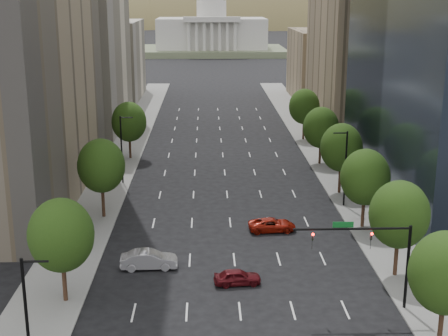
{
  "coord_description": "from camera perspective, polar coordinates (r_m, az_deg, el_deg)",
  "views": [
    {
      "loc": [
        -2.54,
        -14.79,
        24.04
      ],
      "look_at": [
        -0.86,
        43.34,
        8.0
      ],
      "focal_mm": 50.74,
      "sensor_mm": 36.0,
      "label": 1
    }
  ],
  "objects": [
    {
      "name": "tree_left_1",
      "position": [
        70.13,
        -11.0,
        0.19
      ],
      "size": [
        5.2,
        5.2,
        8.97
      ],
      "color": "#382316",
      "rests_on": "ground"
    },
    {
      "name": "tree_right_1",
      "position": [
        56.46,
        15.52,
        -4.07
      ],
      "size": [
        5.2,
        5.2,
        8.75
      ],
      "color": "#382316",
      "rests_on": "ground"
    },
    {
      "name": "tree_left_2",
      "position": [
        95.28,
        -8.55,
        4.14
      ],
      "size": [
        5.2,
        5.2,
        8.68
      ],
      "color": "#382316",
      "rests_on": "ground"
    },
    {
      "name": "filler_right",
      "position": [
        151.19,
        8.97,
        9.15
      ],
      "size": [
        14.0,
        26.0,
        16.0
      ],
      "primitive_type": "cube",
      "color": "#8C7759",
      "rests_on": "ground"
    },
    {
      "name": "streetlight_ln",
      "position": [
        82.78,
        -9.18,
        1.81
      ],
      "size": [
        1.7,
        0.2,
        9.0
      ],
      "color": "black",
      "rests_on": "ground"
    },
    {
      "name": "sidewalk_right",
      "position": [
        80.58,
        11.37,
        -2.19
      ],
      "size": [
        6.0,
        200.0,
        0.15
      ],
      "primitive_type": "cube",
      "color": "slate",
      "rests_on": "ground"
    },
    {
      "name": "tree_right_0",
      "position": [
        46.95,
        19.37,
        -8.91
      ],
      "size": [
        5.2,
        5.2,
        8.39
      ],
      "color": "#382316",
      "rests_on": "ground"
    },
    {
      "name": "streetlight_ls",
      "position": [
        41.2,
        -17.24,
        -13.11
      ],
      "size": [
        1.7,
        0.2,
        9.0
      ],
      "color": "black",
      "rests_on": "ground"
    },
    {
      "name": "midrise_cream_left",
      "position": [
        120.09,
        -12.71,
        11.93
      ],
      "size": [
        14.0,
        30.0,
        35.0
      ],
      "primitive_type": "cube",
      "color": "beige",
      "rests_on": "ground"
    },
    {
      "name": "streetlight_rn",
      "position": [
        74.12,
        10.85,
        0.13
      ],
      "size": [
        1.7,
        0.2,
        9.0
      ],
      "color": "black",
      "rests_on": "ground"
    },
    {
      "name": "car_maroon",
      "position": [
        54.84,
        1.22,
        -9.79
      ],
      "size": [
        4.15,
        1.99,
        1.37
      ],
      "primitive_type": "imported",
      "rotation": [
        0.0,
        0.0,
        1.67
      ],
      "color": "#4E0D12",
      "rests_on": "ground"
    },
    {
      "name": "car_silver",
      "position": [
        58.16,
        -6.78,
        -8.2
      ],
      "size": [
        5.22,
        2.04,
        1.69
      ],
      "primitive_type": "imported",
      "rotation": [
        0.0,
        0.0,
        1.62
      ],
      "color": "#A4A3A8",
      "rests_on": "ground"
    },
    {
      "name": "traffic_signal",
      "position": [
        50.32,
        13.63,
        -7.06
      ],
      "size": [
        9.12,
        0.4,
        7.38
      ],
      "color": "black",
      "rests_on": "ground"
    },
    {
      "name": "sidewalk_left",
      "position": [
        79.6,
        -10.95,
        -2.39
      ],
      "size": [
        6.0,
        200.0,
        0.15
      ],
      "primitive_type": "cube",
      "color": "slate",
      "rests_on": "ground"
    },
    {
      "name": "tree_right_3",
      "position": [
        78.72,
        10.53,
        1.83
      ],
      "size": [
        5.2,
        5.2,
        8.89
      ],
      "color": "#382316",
      "rests_on": "ground"
    },
    {
      "name": "tree_right_2",
      "position": [
        67.5,
        12.6,
        -0.81
      ],
      "size": [
        5.2,
        5.2,
        8.61
      ],
      "color": "#382316",
      "rests_on": "ground"
    },
    {
      "name": "foothills",
      "position": [
        618.4,
        1.83,
        9.68
      ],
      "size": [
        720.0,
        413.0,
        263.0
      ],
      "color": "brown",
      "rests_on": "ground"
    },
    {
      "name": "tree_left_0",
      "position": [
        51.53,
        -14.47,
        -5.89
      ],
      "size": [
        5.2,
        5.2,
        8.75
      ],
      "color": "#382316",
      "rests_on": "ground"
    },
    {
      "name": "filler_left",
      "position": [
        153.19,
        -10.22,
        9.55
      ],
      "size": [
        14.0,
        26.0,
        18.0
      ],
      "primitive_type": "cube",
      "color": "beige",
      "rests_on": "ground"
    },
    {
      "name": "tree_right_4",
      "position": [
        92.21,
        8.73,
        3.62
      ],
      "size": [
        5.2,
        5.2,
        8.46
      ],
      "color": "#382316",
      "rests_on": "ground"
    },
    {
      "name": "capitol",
      "position": [
        264.96,
        -1.13,
        12.07
      ],
      "size": [
        60.0,
        40.0,
        35.2
      ],
      "color": "#596647",
      "rests_on": "ground"
    },
    {
      "name": "parking_tan_right",
      "position": [
        118.39,
        12.01,
        10.71
      ],
      "size": [
        14.0,
        30.0,
        30.0
      ],
      "primitive_type": "cube",
      "color": "#8C7759",
      "rests_on": "ground"
    },
    {
      "name": "car_red_far",
      "position": [
        66.69,
        4.35,
        -5.12
      ],
      "size": [
        5.09,
        2.64,
        1.37
      ],
      "primitive_type": "imported",
      "rotation": [
        0.0,
        0.0,
        1.65
      ],
      "color": "maroon",
      "rests_on": "ground"
    },
    {
      "name": "tree_right_5",
      "position": [
        107.65,
        7.24,
        5.52
      ],
      "size": [
        5.2,
        5.2,
        8.75
      ],
      "color": "#382316",
      "rests_on": "ground"
    }
  ]
}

